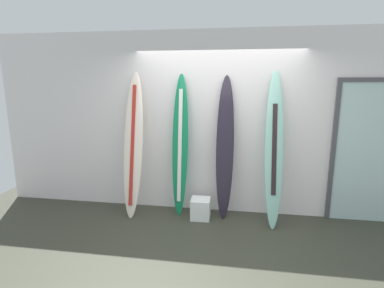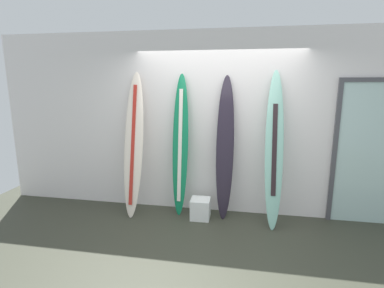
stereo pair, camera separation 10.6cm
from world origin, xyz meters
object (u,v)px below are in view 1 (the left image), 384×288
(surfboard_seafoam, at_px, (274,151))
(surfboard_ivory, at_px, (133,145))
(surfboard_charcoal, at_px, (225,148))
(glass_door, at_px, (376,150))
(display_block_left, at_px, (201,209))
(surfboard_emerald, at_px, (180,146))

(surfboard_seafoam, bearing_deg, surfboard_ivory, 179.88)
(surfboard_ivory, bearing_deg, surfboard_charcoal, 4.53)
(surfboard_charcoal, relative_size, surfboard_seafoam, 0.97)
(surfboard_ivory, distance_m, surfboard_charcoal, 1.39)
(surfboard_charcoal, bearing_deg, glass_door, 4.54)
(surfboard_charcoal, bearing_deg, surfboard_seafoam, -9.27)
(surfboard_charcoal, height_order, display_block_left, surfboard_charcoal)
(surfboard_emerald, bearing_deg, glass_door, 3.31)
(surfboard_seafoam, bearing_deg, surfboard_emerald, 174.98)
(display_block_left, xyz_separation_m, glass_door, (2.48, 0.32, 0.93))
(surfboard_charcoal, xyz_separation_m, glass_door, (2.14, 0.17, 0.01))
(surfboard_charcoal, relative_size, glass_door, 1.02)
(surfboard_ivory, height_order, surfboard_seafoam, surfboard_seafoam)
(glass_door, bearing_deg, display_block_left, -172.72)
(surfboard_emerald, xyz_separation_m, surfboard_charcoal, (0.68, -0.01, -0.01))
(display_block_left, bearing_deg, surfboard_charcoal, 23.39)
(surfboard_emerald, distance_m, surfboard_seafoam, 1.38)
(surfboard_charcoal, relative_size, display_block_left, 7.01)
(surfboard_emerald, distance_m, display_block_left, 1.00)
(surfboard_ivory, distance_m, surfboard_emerald, 0.72)
(surfboard_ivory, relative_size, glass_door, 1.05)
(surfboard_emerald, xyz_separation_m, display_block_left, (0.34, -0.15, -0.93))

